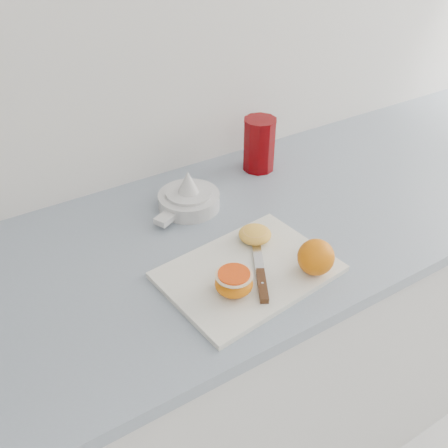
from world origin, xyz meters
The scene contains 8 objects.
counter centered at (0.04, 1.70, 0.45)m, with size 2.38×0.64×0.89m.
cutting_board centered at (-0.07, 1.55, 0.90)m, with size 0.33×0.23×0.01m, color silver.
whole_orange centered at (0.03, 1.48, 0.94)m, with size 0.07×0.07×0.07m.
half_orange centered at (-0.13, 1.52, 0.92)m, with size 0.07×0.07×0.04m.
squeezed_shell centered at (-0.01, 1.62, 0.92)m, with size 0.07×0.07×0.03m.
paring_knife centered at (-0.07, 1.51, 0.91)m, with size 0.11×0.18×0.01m.
citrus_juicer centered at (-0.06, 1.82, 0.92)m, with size 0.18×0.14×0.10m.
red_tumbler centered at (0.18, 1.89, 0.95)m, with size 0.09×0.09×0.14m.
Camera 1 is at (-0.51, 0.95, 1.55)m, focal length 40.00 mm.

